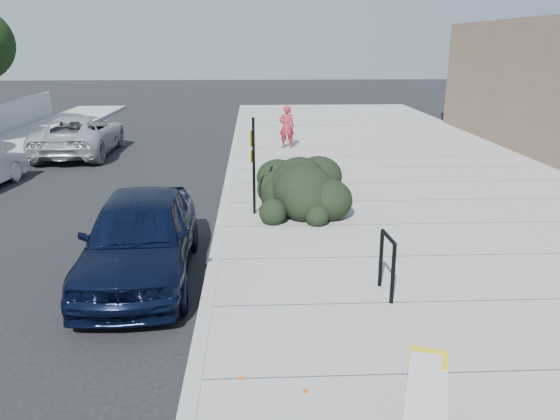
{
  "coord_description": "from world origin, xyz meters",
  "views": [
    {
      "loc": [
        0.81,
        -7.98,
        4.2
      ],
      "look_at": [
        1.32,
        2.49,
        1.0
      ],
      "focal_mm": 35.0,
      "sensor_mm": 36.0,
      "label": 1
    }
  ],
  "objects_px": {
    "pedestrian": "(287,127)",
    "sign_post": "(253,160)",
    "bench": "(425,412)",
    "bike_rack": "(387,259)",
    "sedan_navy": "(140,236)",
    "suv_silver": "(80,135)"
  },
  "relations": [
    {
      "from": "suv_silver",
      "to": "bench",
      "type": "bearing_deg",
      "value": 114.79
    },
    {
      "from": "pedestrian",
      "to": "sign_post",
      "type": "bearing_deg",
      "value": 81.47
    },
    {
      "from": "sedan_navy",
      "to": "pedestrian",
      "type": "relative_size",
      "value": 2.8
    },
    {
      "from": "bike_rack",
      "to": "sedan_navy",
      "type": "relative_size",
      "value": 0.22
    },
    {
      "from": "bench",
      "to": "suv_silver",
      "type": "relative_size",
      "value": 0.38
    },
    {
      "from": "sign_post",
      "to": "sedan_navy",
      "type": "height_order",
      "value": "sign_post"
    },
    {
      "from": "sedan_navy",
      "to": "pedestrian",
      "type": "bearing_deg",
      "value": 72.05
    },
    {
      "from": "bench",
      "to": "bike_rack",
      "type": "bearing_deg",
      "value": 101.33
    },
    {
      "from": "suv_silver",
      "to": "pedestrian",
      "type": "bearing_deg",
      "value": -179.61
    },
    {
      "from": "bike_rack",
      "to": "pedestrian",
      "type": "distance_m",
      "value": 13.63
    },
    {
      "from": "bench",
      "to": "sign_post",
      "type": "xyz_separation_m",
      "value": [
        -1.71,
        8.4,
        0.86
      ]
    },
    {
      "from": "bike_rack",
      "to": "sign_post",
      "type": "height_order",
      "value": "sign_post"
    },
    {
      "from": "pedestrian",
      "to": "bike_rack",
      "type": "bearing_deg",
      "value": 93.67
    },
    {
      "from": "suv_silver",
      "to": "pedestrian",
      "type": "relative_size",
      "value": 3.3
    },
    {
      "from": "bench",
      "to": "sedan_navy",
      "type": "height_order",
      "value": "sedan_navy"
    },
    {
      "from": "sedan_navy",
      "to": "bike_rack",
      "type": "bearing_deg",
      "value": -18.74
    },
    {
      "from": "sign_post",
      "to": "suv_silver",
      "type": "xyz_separation_m",
      "value": [
        -6.79,
        8.62,
        -0.73
      ]
    },
    {
      "from": "bike_rack",
      "to": "pedestrian",
      "type": "height_order",
      "value": "pedestrian"
    },
    {
      "from": "bike_rack",
      "to": "suv_silver",
      "type": "distance_m",
      "value": 16.05
    },
    {
      "from": "bench",
      "to": "pedestrian",
      "type": "bearing_deg",
      "value": 110.07
    },
    {
      "from": "sedan_navy",
      "to": "sign_post",
      "type": "bearing_deg",
      "value": 56.25
    },
    {
      "from": "pedestrian",
      "to": "suv_silver",
      "type": "bearing_deg",
      "value": 2.19
    }
  ]
}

